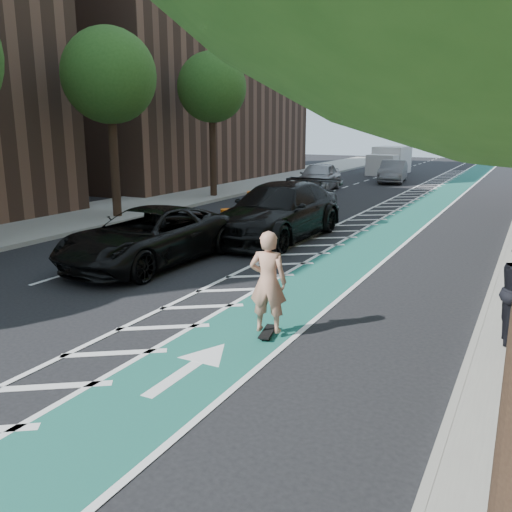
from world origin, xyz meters
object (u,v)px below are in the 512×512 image
Objects in this scene: suv_far at (278,211)px; barrel_a at (228,222)px; suv_near at (148,236)px; skateboarder at (268,282)px.

suv_far is 7.33× the size of barrel_a.
suv_near is 0.88× the size of suv_far.
barrel_a is (-0.26, 4.92, -0.38)m from suv_near.
barrel_a is (-5.72, 8.26, -0.64)m from skateboarder.
skateboarder is 0.33× the size of suv_near.
suv_far reaches higher than suv_near.
suv_near is 4.94m from barrel_a.
skateboarder is 0.29× the size of suv_far.
suv_far is at bearing 1.76° from barrel_a.
skateboarder is 6.40m from suv_near.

